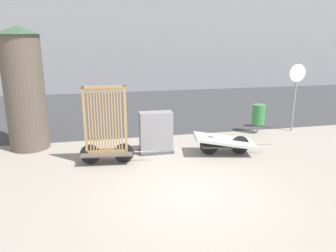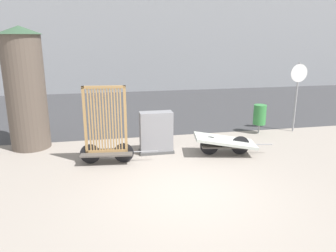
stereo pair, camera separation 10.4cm
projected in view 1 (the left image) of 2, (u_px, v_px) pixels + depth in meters
ground_plane at (188, 193)px, 7.21m from camera, size 60.00×60.00×0.00m
road_strip at (138, 108)px, 15.72m from camera, size 56.00×9.45×0.01m
bike_cart_with_bedframe at (106, 135)px, 8.70m from camera, size 2.10×0.72×2.11m
bike_cart_with_mattress at (225, 142)px, 9.49m from camera, size 2.31×1.11×0.59m
utility_cabinet at (156, 134)px, 9.56m from camera, size 1.01×0.46×1.23m
trash_bin at (259, 114)px, 11.49m from camera, size 0.44×0.44×1.03m
sign_post at (296, 86)px, 11.50m from camera, size 0.62×0.06×2.46m
advertising_column at (24, 89)px, 9.65m from camera, size 1.29×1.29×3.63m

